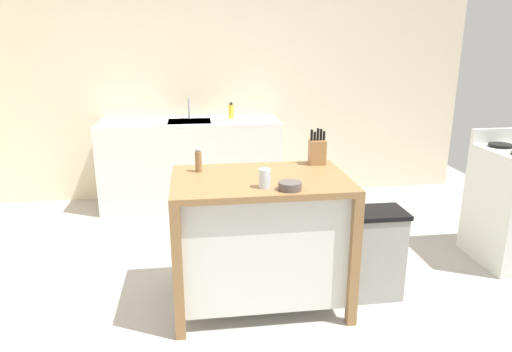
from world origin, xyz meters
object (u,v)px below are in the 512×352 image
object	(u,v)px
kitchen_island	(260,234)
trash_bin	(375,253)
pepper_grinder	(198,160)
drinking_cup	(265,178)
knife_block	(317,151)
bottle_dish_soap	(231,111)
bowl_ceramic_small	(290,186)
sink_faucet	(189,108)

from	to	relation	value
kitchen_island	trash_bin	size ratio (longest dim) A/B	1.78
pepper_grinder	drinking_cup	bearing A→B (deg)	-46.33
trash_bin	drinking_cup	bearing A→B (deg)	-166.58
knife_block	bottle_dish_soap	distance (m)	1.91
bowl_ceramic_small	trash_bin	size ratio (longest dim) A/B	0.22
drinking_cup	bottle_dish_soap	distance (m)	2.34
trash_bin	knife_block	bearing A→B (deg)	141.16
drinking_cup	bottle_dish_soap	world-z (taller)	bottle_dish_soap
sink_faucet	bottle_dish_soap	distance (m)	0.45
drinking_cup	pepper_grinder	world-z (taller)	pepper_grinder
kitchen_island	pepper_grinder	world-z (taller)	pepper_grinder
bowl_ceramic_small	kitchen_island	bearing A→B (deg)	116.45
knife_block	pepper_grinder	xyz separation A→B (m)	(-0.83, -0.09, -0.02)
pepper_grinder	bottle_dish_soap	distance (m)	1.98
trash_bin	bottle_dish_soap	distance (m)	2.39
pepper_grinder	bowl_ceramic_small	bearing A→B (deg)	-41.19
trash_bin	kitchen_island	bearing A→B (deg)	178.50
kitchen_island	bottle_dish_soap	world-z (taller)	bottle_dish_soap
knife_block	pepper_grinder	size ratio (longest dim) A/B	1.55
kitchen_island	bottle_dish_soap	bearing A→B (deg)	90.14
drinking_cup	trash_bin	xyz separation A→B (m)	(0.81, 0.19, -0.63)
kitchen_island	bowl_ceramic_small	xyz separation A→B (m)	(0.13, -0.27, 0.42)
drinking_cup	trash_bin	size ratio (longest dim) A/B	0.18
trash_bin	sink_faucet	xyz separation A→B (m)	(-1.25, 2.20, 0.71)
kitchen_island	bowl_ceramic_small	distance (m)	0.51
sink_faucet	bottle_dish_soap	world-z (taller)	sink_faucet
knife_block	trash_bin	xyz separation A→B (m)	(0.36, -0.29, -0.66)
bowl_ceramic_small	trash_bin	xyz separation A→B (m)	(0.67, 0.25, -0.60)
knife_block	pepper_grinder	distance (m)	0.83
kitchen_island	knife_block	size ratio (longest dim) A/B	4.42
drinking_cup	pepper_grinder	bearing A→B (deg)	133.67
knife_block	trash_bin	distance (m)	0.81
knife_block	drinking_cup	distance (m)	0.66
bowl_ceramic_small	sink_faucet	xyz separation A→B (m)	(-0.58, 2.45, 0.11)
drinking_cup	pepper_grinder	xyz separation A→B (m)	(-0.38, 0.40, 0.02)
knife_block	sink_faucet	xyz separation A→B (m)	(-0.89, 1.91, 0.04)
drinking_cup	pepper_grinder	size ratio (longest dim) A/B	0.70
knife_block	sink_faucet	bearing A→B (deg)	115.01
knife_block	drinking_cup	size ratio (longest dim) A/B	2.20
pepper_grinder	trash_bin	world-z (taller)	pepper_grinder
trash_bin	sink_faucet	distance (m)	2.63
pepper_grinder	bottle_dish_soap	size ratio (longest dim) A/B	0.96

